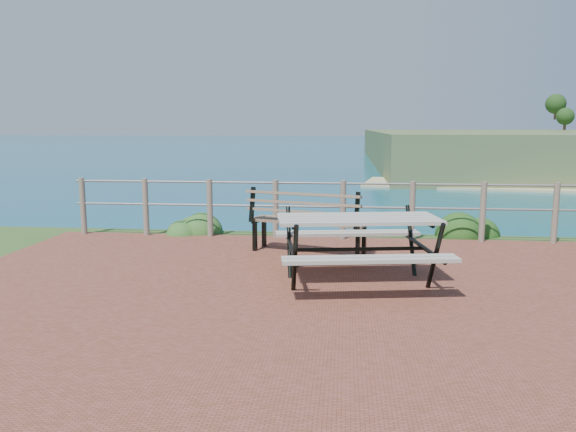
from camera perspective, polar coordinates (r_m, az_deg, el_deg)
name	(u,v)px	position (r m, az deg, el deg)	size (l,w,h in m)	color
ground	(341,300)	(6.38, 5.36, -8.47)	(10.00, 7.00, 0.12)	brown
ocean	(346,131)	(206.09, 5.93, 8.56)	(1200.00, 1200.00, 0.00)	#14737A
safety_railing	(343,207)	(9.53, 5.61, 0.94)	(9.40, 0.10, 1.00)	#6B5B4C
picnic_table	(358,243)	(6.89, 7.08, -2.70)	(2.04, 1.66, 0.82)	#9F998F
park_bench	(309,212)	(8.41, 2.10, 0.46)	(1.82, 0.95, 1.00)	brown
shrub_lip_west	(190,232)	(10.45, -9.97, -1.62)	(0.88, 0.88, 0.67)	#1F5320
shrub_lip_east	(473,236)	(10.47, 18.26, -1.92)	(0.87, 0.87, 0.65)	#1D4214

